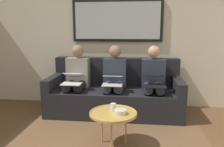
% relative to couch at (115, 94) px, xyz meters
% --- Properties ---
extents(wall_rear, '(6.00, 0.12, 2.60)m').
position_rel_couch_xyz_m(wall_rear, '(0.00, -0.48, 0.99)').
color(wall_rear, beige).
rests_on(wall_rear, ground_plane).
extents(couch, '(2.20, 0.90, 0.90)m').
position_rel_couch_xyz_m(couch, '(0.00, 0.00, 0.00)').
color(couch, black).
rests_on(couch, ground_plane).
extents(framed_mirror, '(1.61, 0.05, 0.74)m').
position_rel_couch_xyz_m(framed_mirror, '(0.00, -0.39, 1.24)').
color(framed_mirror, black).
extents(coffee_table, '(0.57, 0.57, 0.45)m').
position_rel_couch_xyz_m(coffee_table, '(-0.11, 1.22, 0.11)').
color(coffee_table, tan).
rests_on(coffee_table, ground_plane).
extents(cup, '(0.07, 0.07, 0.09)m').
position_rel_couch_xyz_m(cup, '(-0.10, 1.15, 0.17)').
color(cup, silver).
rests_on(cup, coffee_table).
extents(bowl, '(0.15, 0.15, 0.05)m').
position_rel_couch_xyz_m(bowl, '(-0.19, 1.25, 0.15)').
color(bowl, beige).
rests_on(bowl, coffee_table).
extents(person_left, '(0.38, 0.58, 1.14)m').
position_rel_couch_xyz_m(person_left, '(-0.64, 0.07, 0.30)').
color(person_left, '#2D3342').
rests_on(person_left, couch).
extents(laptop_black, '(0.34, 0.38, 0.16)m').
position_rel_couch_xyz_m(laptop_black, '(-0.64, 0.31, 0.32)').
color(laptop_black, black).
extents(person_middle, '(0.38, 0.58, 1.14)m').
position_rel_couch_xyz_m(person_middle, '(0.00, 0.07, 0.30)').
color(person_middle, '#2D3342').
rests_on(person_middle, couch).
extents(laptop_silver, '(0.31, 0.34, 0.14)m').
position_rel_couch_xyz_m(laptop_silver, '(0.00, 0.32, 0.32)').
color(laptop_silver, silver).
extents(person_right, '(0.38, 0.58, 1.14)m').
position_rel_couch_xyz_m(person_right, '(0.64, 0.07, 0.30)').
color(person_right, gray).
rests_on(person_right, couch).
extents(laptop_white, '(0.30, 0.38, 0.17)m').
position_rel_couch_xyz_m(laptop_white, '(0.64, 0.30, 0.32)').
color(laptop_white, white).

